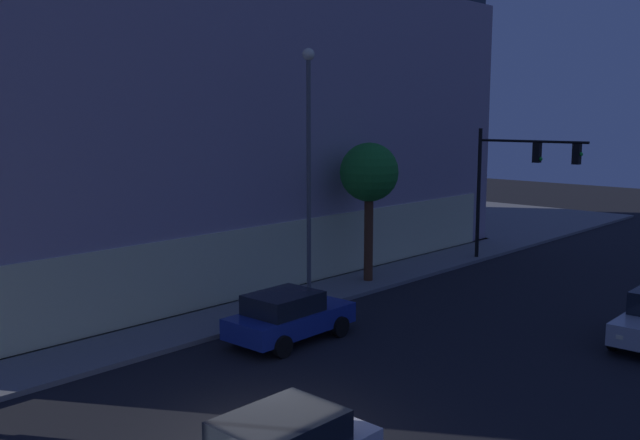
% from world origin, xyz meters
% --- Properties ---
extents(ground_plane, '(120.00, 120.00, 0.00)m').
position_xyz_m(ground_plane, '(0.00, 0.00, 0.00)').
color(ground_plane, black).
extents(modern_building, '(29.84, 26.80, 14.83)m').
position_xyz_m(modern_building, '(10.20, 22.05, 7.36)').
color(modern_building, '#4C4C51').
rests_on(modern_building, ground).
extents(traffic_light_far_corner, '(0.50, 5.23, 6.20)m').
position_xyz_m(traffic_light_far_corner, '(20.10, 4.57, 4.50)').
color(traffic_light_far_corner, black).
rests_on(traffic_light_far_corner, sidewalk_corner).
extents(street_lamp_sidewalk, '(0.44, 0.44, 9.18)m').
position_xyz_m(street_lamp_sidewalk, '(8.47, 6.77, 5.80)').
color(street_lamp_sidewalk, '#5D5D5D').
rests_on(street_lamp_sidewalk, sidewalk_corner).
extents(sidewalk_tree, '(2.42, 2.42, 5.73)m').
position_xyz_m(sidewalk_tree, '(12.59, 7.29, 4.58)').
color(sidewalk_tree, brown).
rests_on(sidewalk_tree, sidewalk_corner).
extents(car_blue, '(4.25, 2.16, 1.57)m').
position_xyz_m(car_blue, '(5.00, 4.30, 0.81)').
color(car_blue, navy).
rests_on(car_blue, ground).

